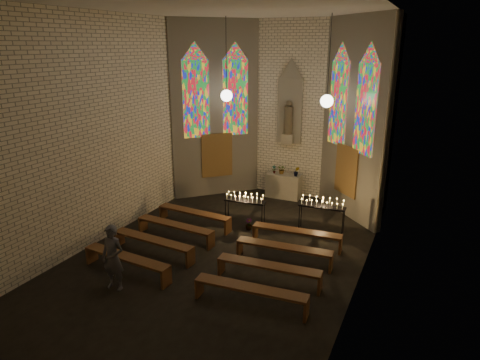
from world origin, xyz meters
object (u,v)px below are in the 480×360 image
at_px(aisle_flower_pot, 249,224).
at_px(votive_stand_right, 322,204).
at_px(visitor, 113,258).
at_px(altar, 284,186).
at_px(votive_stand_left, 245,199).

relative_size(aisle_flower_pot, votive_stand_right, 0.26).
height_order(aisle_flower_pot, visitor, visitor).
xyz_separation_m(altar, votive_stand_left, (-0.34, -3.12, 0.41)).
height_order(aisle_flower_pot, votive_stand_right, votive_stand_right).
height_order(altar, votive_stand_left, votive_stand_left).
xyz_separation_m(votive_stand_left, visitor, (-1.31, -5.23, -0.04)).
bearing_deg(votive_stand_right, visitor, -127.56).
bearing_deg(visitor, altar, 75.32).
distance_m(altar, votive_stand_right, 3.52).
relative_size(altar, visitor, 0.80).
bearing_deg(altar, votive_stand_right, -49.40).
xyz_separation_m(altar, visitor, (-1.65, -8.36, 0.37)).
xyz_separation_m(votive_stand_left, votive_stand_right, (2.61, 0.47, 0.06)).
height_order(votive_stand_left, visitor, visitor).
height_order(aisle_flower_pot, votive_stand_left, votive_stand_left).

